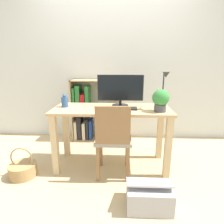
# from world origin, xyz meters

# --- Properties ---
(ground_plane) EXTENTS (10.00, 10.00, 0.00)m
(ground_plane) POSITION_xyz_m (0.00, 0.00, 0.00)
(ground_plane) COLOR #CCB284
(wall_back) EXTENTS (8.00, 0.05, 2.60)m
(wall_back) POSITION_xyz_m (0.00, 1.00, 1.30)
(wall_back) COLOR silver
(wall_back) RESTS_ON ground_plane
(desk) EXTENTS (1.38, 0.56, 0.75)m
(desk) POSITION_xyz_m (0.00, 0.00, 0.59)
(desk) COLOR tan
(desk) RESTS_ON ground_plane
(monitor) EXTENTS (0.55, 0.20, 0.38)m
(monitor) POSITION_xyz_m (0.10, 0.11, 0.96)
(monitor) COLOR #232326
(monitor) RESTS_ON desk
(keyboard) EXTENTS (0.37, 0.11, 0.02)m
(keyboard) POSITION_xyz_m (0.11, -0.05, 0.76)
(keyboard) COLOR black
(keyboard) RESTS_ON desk
(vase) EXTENTS (0.08, 0.08, 0.16)m
(vase) POSITION_xyz_m (-0.57, 0.03, 0.82)
(vase) COLOR #33598C
(vase) RESTS_ON desk
(desk_lamp) EXTENTS (0.10, 0.19, 0.42)m
(desk_lamp) POSITION_xyz_m (0.60, 0.01, 1.01)
(desk_lamp) COLOR #2D2D33
(desk_lamp) RESTS_ON desk
(potted_plant) EXTENTS (0.18, 0.18, 0.25)m
(potted_plant) POSITION_xyz_m (0.54, -0.13, 0.89)
(potted_plant) COLOR #4C4C51
(potted_plant) RESTS_ON desk
(chair) EXTENTS (0.40, 0.40, 0.86)m
(chair) POSITION_xyz_m (0.03, -0.24, 0.47)
(chair) COLOR #9E937F
(chair) RESTS_ON ground_plane
(bookshelf) EXTENTS (0.77, 0.28, 1.01)m
(bookshelf) POSITION_xyz_m (-0.45, 0.83, 0.47)
(bookshelf) COLOR tan
(bookshelf) RESTS_ON ground_plane
(basket) EXTENTS (0.31, 0.31, 0.35)m
(basket) POSITION_xyz_m (-1.01, -0.29, 0.08)
(basket) COLOR tan
(basket) RESTS_ON ground_plane
(storage_box) EXTENTS (0.41, 0.32, 0.27)m
(storage_box) POSITION_xyz_m (0.37, -0.71, 0.11)
(storage_box) COLOR #B2B2B7
(storage_box) RESTS_ON ground_plane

